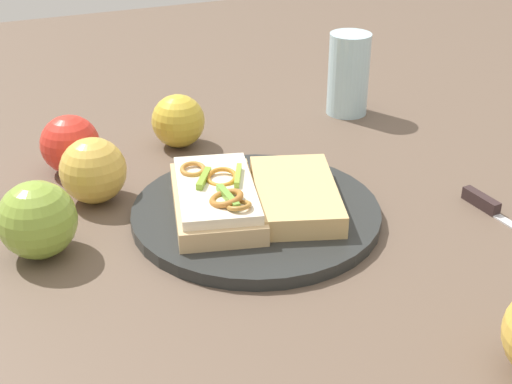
{
  "coord_description": "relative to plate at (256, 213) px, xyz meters",
  "views": [
    {
      "loc": [
        -0.65,
        0.28,
        0.42
      ],
      "look_at": [
        0.0,
        0.0,
        0.03
      ],
      "focal_mm": 50.38,
      "sensor_mm": 36.0,
      "label": 1
    }
  ],
  "objects": [
    {
      "name": "apple_4",
      "position": [
        0.21,
        0.17,
        0.03
      ],
      "size": [
        0.1,
        0.1,
        0.08
      ],
      "primitive_type": "sphere",
      "rotation": [
        0.0,
        0.0,
        2.8
      ],
      "color": "red",
      "rests_on": "ground_plane"
    },
    {
      "name": "bread_slice_side",
      "position": [
        -0.01,
        -0.04,
        0.02
      ],
      "size": [
        0.18,
        0.14,
        0.03
      ],
      "primitive_type": "cube",
      "rotation": [
        0.0,
        0.0,
        5.96
      ],
      "color": "tan",
      "rests_on": "plate"
    },
    {
      "name": "apple_0",
      "position": [
        0.12,
        0.16,
        0.03
      ],
      "size": [
        0.09,
        0.09,
        0.08
      ],
      "primitive_type": "sphere",
      "rotation": [
        0.0,
        0.0,
        1.43
      ],
      "color": "gold",
      "rests_on": "ground_plane"
    },
    {
      "name": "ground_plane",
      "position": [
        0.0,
        0.0,
        -0.01
      ],
      "size": [
        2.0,
        2.0,
        0.0
      ],
      "primitive_type": "plane",
      "color": "brown",
      "rests_on": "ground"
    },
    {
      "name": "plate",
      "position": [
        0.0,
        0.0,
        0.0
      ],
      "size": [
        0.28,
        0.28,
        0.01
      ],
      "primitive_type": "cylinder",
      "color": "#272A29",
      "rests_on": "ground_plane"
    },
    {
      "name": "apple_3",
      "position": [
        0.02,
        0.24,
        0.03
      ],
      "size": [
        0.11,
        0.11,
        0.08
      ],
      "primitive_type": "sphere",
      "rotation": [
        0.0,
        0.0,
        2.17
      ],
      "color": "#86A73B",
      "rests_on": "ground_plane"
    },
    {
      "name": "sandwich",
      "position": [
        0.01,
        0.04,
        0.02
      ],
      "size": [
        0.19,
        0.13,
        0.05
      ],
      "rotation": [
        0.0,
        0.0,
        6.04
      ],
      "color": "tan",
      "rests_on": "plate"
    },
    {
      "name": "drinking_glass",
      "position": [
        0.24,
        -0.26,
        0.05
      ],
      "size": [
        0.06,
        0.06,
        0.12
      ],
      "primitive_type": "cylinder",
      "color": "silver",
      "rests_on": "ground_plane"
    },
    {
      "name": "apple_1",
      "position": [
        0.23,
        0.02,
        0.03
      ],
      "size": [
        0.08,
        0.08,
        0.07
      ],
      "primitive_type": "sphere",
      "rotation": [
        0.0,
        0.0,
        4.75
      ],
      "color": "gold",
      "rests_on": "ground_plane"
    },
    {
      "name": "knife",
      "position": [
        -0.09,
        -0.26,
        -0.0
      ],
      "size": [
        0.12,
        0.02,
        0.02
      ],
      "rotation": [
        0.0,
        0.0,
        3.22
      ],
      "color": "silver",
      "rests_on": "ground_plane"
    }
  ]
}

